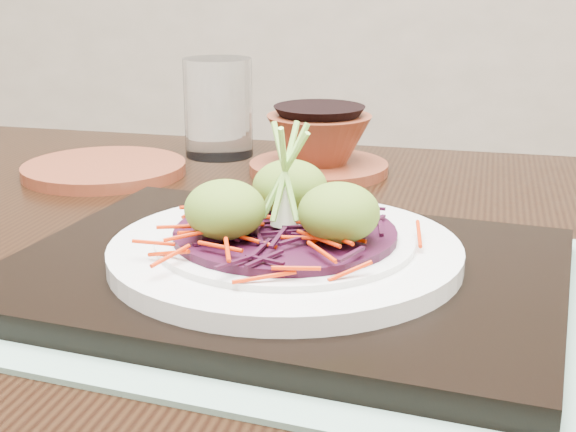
# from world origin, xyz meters

# --- Properties ---
(dining_table) EXTENTS (1.24, 0.92, 0.71)m
(dining_table) POSITION_xyz_m (0.10, 0.06, 0.62)
(dining_table) COLOR black
(dining_table) RESTS_ON ground
(placemat) EXTENTS (0.48, 0.42, 0.00)m
(placemat) POSITION_xyz_m (0.09, -0.01, 0.71)
(placemat) COLOR gray
(placemat) RESTS_ON dining_table
(serving_tray) EXTENTS (0.42, 0.35, 0.02)m
(serving_tray) POSITION_xyz_m (0.09, -0.01, 0.72)
(serving_tray) COLOR black
(serving_tray) RESTS_ON placemat
(white_plate) EXTENTS (0.23, 0.23, 0.02)m
(white_plate) POSITION_xyz_m (0.09, -0.01, 0.74)
(white_plate) COLOR silver
(white_plate) RESTS_ON serving_tray
(cabbage_bed) EXTENTS (0.15, 0.15, 0.01)m
(cabbage_bed) POSITION_xyz_m (0.09, -0.01, 0.75)
(cabbage_bed) COLOR black
(cabbage_bed) RESTS_ON white_plate
(carrot_julienne) EXTENTS (0.18, 0.18, 0.01)m
(carrot_julienne) POSITION_xyz_m (0.09, -0.01, 0.76)
(carrot_julienne) COLOR red
(carrot_julienne) RESTS_ON cabbage_bed
(guacamole_scoops) EXTENTS (0.13, 0.11, 0.04)m
(guacamole_scoops) POSITION_xyz_m (0.09, -0.01, 0.77)
(guacamole_scoops) COLOR #577D25
(guacamole_scoops) RESTS_ON cabbage_bed
(scallion_garnish) EXTENTS (0.05, 0.05, 0.08)m
(scallion_garnish) POSITION_xyz_m (0.09, -0.01, 0.79)
(scallion_garnish) COLOR #8ED053
(scallion_garnish) RESTS_ON cabbage_bed
(terracotta_side_plate) EXTENTS (0.20, 0.20, 0.01)m
(terracotta_side_plate) POSITION_xyz_m (-0.13, 0.27, 0.72)
(terracotta_side_plate) COLOR maroon
(terracotta_side_plate) RESTS_ON dining_table
(water_glass) EXTENTS (0.10, 0.10, 0.11)m
(water_glass) POSITION_xyz_m (-0.02, 0.37, 0.77)
(water_glass) COLOR white
(water_glass) RESTS_ON dining_table
(terracotta_bowl_set) EXTENTS (0.18, 0.18, 0.06)m
(terracotta_bowl_set) POSITION_xyz_m (0.09, 0.30, 0.74)
(terracotta_bowl_set) COLOR maroon
(terracotta_bowl_set) RESTS_ON dining_table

